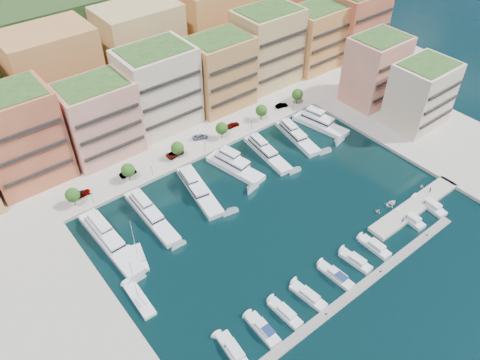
{
  "coord_description": "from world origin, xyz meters",
  "views": [
    {
      "loc": [
        -60.91,
        -62.25,
        86.98
      ],
      "look_at": [
        -3.43,
        10.06,
        6.0
      ],
      "focal_mm": 35.0,
      "sensor_mm": 36.0,
      "label": 1
    }
  ],
  "objects_px": {
    "yacht_0": "(108,239)",
    "tree_4": "(261,110)",
    "yacht_1": "(150,214)",
    "car_1": "(128,173)",
    "cruiser_4": "(336,276)",
    "tender_1": "(378,211)",
    "sailboat_2": "(139,259)",
    "lamppost_4": "(293,103)",
    "yacht_3": "(233,165)",
    "person_1": "(430,190)",
    "tree_3": "(222,128)",
    "cruiser_5": "(356,261)",
    "cruiser_0": "(234,351)",
    "tree_0": "(72,195)",
    "car_2": "(175,153)",
    "lamppost_3": "(252,123)",
    "car_5": "(282,105)",
    "tree_5": "(297,94)",
    "yacht_2": "(198,188)",
    "yacht_5": "(296,135)",
    "car_0": "(82,193)",
    "yacht_4": "(266,152)",
    "car_3": "(200,137)",
    "car_4": "(233,125)",
    "tree_1": "(128,170)",
    "cruiser_6": "(375,247)",
    "person_0": "(403,220)",
    "cruiser_9": "(431,206)",
    "lamppost_2": "(205,144)",
    "cruiser_8": "(412,220)",
    "cruiser_1": "(263,330)",
    "lamppost_0": "(92,196)",
    "tender_3": "(422,186)",
    "cruiser_2": "(285,313)",
    "tree_2": "(177,148)",
    "cruiser_3": "(308,296)",
    "yacht_6": "(319,123)",
    "lamppost_1": "(152,168)"
  },
  "relations": [
    {
      "from": "car_0",
      "to": "tree_0",
      "type": "bearing_deg",
      "value": 127.77
    },
    {
      "from": "tender_1",
      "to": "car_2",
      "type": "bearing_deg",
      "value": 25.62
    },
    {
      "from": "yacht_5",
      "to": "cruiser_3",
      "type": "distance_m",
      "value": 59.23
    },
    {
      "from": "yacht_0",
      "to": "cruiser_1",
      "type": "height_order",
      "value": "yacht_0"
    },
    {
      "from": "yacht_1",
      "to": "cruiser_1",
      "type": "distance_m",
      "value": 43.16
    },
    {
      "from": "sailboat_2",
      "to": "car_1",
      "type": "relative_size",
      "value": 2.71
    },
    {
      "from": "tree_0",
      "to": "car_2",
      "type": "height_order",
      "value": "tree_0"
    },
    {
      "from": "tree_3",
      "to": "sailboat_2",
      "type": "distance_m",
      "value": 50.7
    },
    {
      "from": "person_0",
      "to": "tree_1",
      "type": "bearing_deg",
      "value": 17.02
    },
    {
      "from": "lamppost_2",
      "to": "tender_3",
      "type": "distance_m",
      "value": 62.72
    },
    {
      "from": "lamppost_0",
      "to": "lamppost_4",
      "type": "height_order",
      "value": "same"
    },
    {
      "from": "lamppost_1",
      "to": "yacht_0",
      "type": "xyz_separation_m",
      "value": [
        -20.75,
        -13.87,
        -2.62
      ]
    },
    {
      "from": "cruiser_8",
      "to": "cruiser_4",
      "type": "bearing_deg",
      "value": -179.91
    },
    {
      "from": "yacht_1",
      "to": "car_4",
      "type": "xyz_separation_m",
      "value": [
        40.75,
        17.76,
        0.7
      ]
    },
    {
      "from": "lamppost_2",
      "to": "cruiser_8",
      "type": "bearing_deg",
      "value": -65.66
    },
    {
      "from": "tree_4",
      "to": "tender_3",
      "type": "distance_m",
      "value": 53.93
    },
    {
      "from": "tree_4",
      "to": "car_0",
      "type": "xyz_separation_m",
      "value": [
        -61.03,
        2.4,
        -2.94
      ]
    },
    {
      "from": "cruiser_4",
      "to": "tender_1",
      "type": "distance_m",
      "value": 25.3
    },
    {
      "from": "cruiser_4",
      "to": "car_3",
      "type": "bearing_deg",
      "value": 84.75
    },
    {
      "from": "tree_5",
      "to": "yacht_2",
      "type": "relative_size",
      "value": 0.25
    },
    {
      "from": "car_4",
      "to": "sailboat_2",
      "type": "bearing_deg",
      "value": 123.26
    },
    {
      "from": "yacht_6",
      "to": "person_1",
      "type": "height_order",
      "value": "yacht_6"
    },
    {
      "from": "yacht_0",
      "to": "tree_4",
      "type": "bearing_deg",
      "value": 14.45
    },
    {
      "from": "tree_1",
      "to": "cruiser_6",
      "type": "height_order",
      "value": "tree_1"
    },
    {
      "from": "yacht_5",
      "to": "car_3",
      "type": "relative_size",
      "value": 4.07
    },
    {
      "from": "yacht_2",
      "to": "cruiser_9",
      "type": "distance_m",
      "value": 62.4
    },
    {
      "from": "car_1",
      "to": "tree_1",
      "type": "bearing_deg",
      "value": 161.57
    },
    {
      "from": "yacht_1",
      "to": "car_1",
      "type": "xyz_separation_m",
      "value": [
        3.15,
        17.36,
        0.71
      ]
    },
    {
      "from": "tree_3",
      "to": "cruiser_5",
      "type": "distance_m",
      "value": 58.4
    },
    {
      "from": "car_0",
      "to": "car_5",
      "type": "height_order",
      "value": "car_0"
    },
    {
      "from": "yacht_3",
      "to": "person_1",
      "type": "bearing_deg",
      "value": -50.27
    },
    {
      "from": "yacht_1",
      "to": "cruiser_8",
      "type": "bearing_deg",
      "value": -39.86
    },
    {
      "from": "tree_4",
      "to": "lamppost_3",
      "type": "height_order",
      "value": "tree_4"
    },
    {
      "from": "lamppost_3",
      "to": "cruiser_9",
      "type": "height_order",
      "value": "lamppost_3"
    },
    {
      "from": "yacht_5",
      "to": "cruiser_5",
      "type": "distance_m",
      "value": 50.4
    },
    {
      "from": "yacht_3",
      "to": "cruiser_0",
      "type": "distance_m",
      "value": 57.13
    },
    {
      "from": "cruiser_2",
      "to": "tree_2",
      "type": "bearing_deg",
      "value": 79.54
    },
    {
      "from": "lamppost_3",
      "to": "cruiser_4",
      "type": "relative_size",
      "value": 0.46
    },
    {
      "from": "cruiser_4",
      "to": "tree_0",
      "type": "bearing_deg",
      "value": 122.42
    },
    {
      "from": "sailboat_2",
      "to": "lamppost_4",
      "type": "bearing_deg",
      "value": 18.04
    },
    {
      "from": "tree_2",
      "to": "yacht_0",
      "type": "distance_m",
      "value": 34.92
    },
    {
      "from": "tree_4",
      "to": "person_0",
      "type": "xyz_separation_m",
      "value": [
        -1.85,
        -57.22,
        -2.95
      ]
    },
    {
      "from": "yacht_4",
      "to": "yacht_5",
      "type": "height_order",
      "value": "same"
    },
    {
      "from": "tree_4",
      "to": "cruiser_6",
      "type": "bearing_deg",
      "value": -102.92
    },
    {
      "from": "yacht_1",
      "to": "yacht_5",
      "type": "height_order",
      "value": "same"
    },
    {
      "from": "car_2",
      "to": "cruiser_8",
      "type": "bearing_deg",
      "value": -153.48
    },
    {
      "from": "person_1",
      "to": "lamppost_4",
      "type": "bearing_deg",
      "value": -95.25
    },
    {
      "from": "lamppost_1",
      "to": "cruiser_3",
      "type": "height_order",
      "value": "lamppost_1"
    },
    {
      "from": "person_0",
      "to": "cruiser_9",
      "type": "bearing_deg",
      "value": -116.27
    },
    {
      "from": "lamppost_3",
      "to": "car_5",
      "type": "relative_size",
      "value": 0.97
    }
  ]
}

